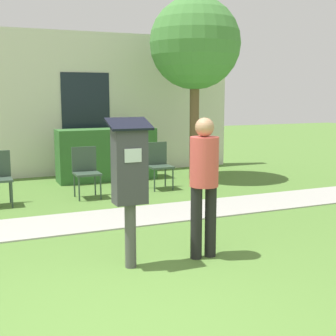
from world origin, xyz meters
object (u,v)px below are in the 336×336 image
parking_meter (130,173)px  person_standing (204,177)px  outdoor_chair_right (158,162)px  outdoor_chair_middle (86,168)px

parking_meter → person_standing: 0.86m
parking_meter → outdoor_chair_right: (1.85, 3.78, -0.49)m
outdoor_chair_right → outdoor_chair_middle: bearing=165.5°
parking_meter → outdoor_chair_right: 4.24m
parking_meter → outdoor_chair_middle: bearing=84.1°
outdoor_chair_middle → outdoor_chair_right: 1.50m
outdoor_chair_middle → outdoor_chair_right: size_ratio=1.00×
parking_meter → outdoor_chair_right: parking_meter is taller
outdoor_chair_middle → outdoor_chair_right: same height
person_standing → outdoor_chair_middle: 3.64m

